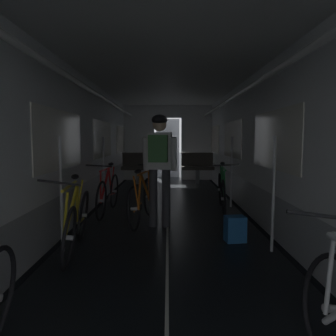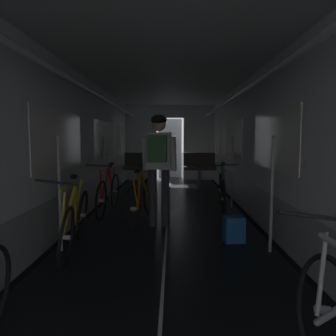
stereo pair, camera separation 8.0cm
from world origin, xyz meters
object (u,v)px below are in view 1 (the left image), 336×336
at_px(bicycle_yellow, 77,221).
at_px(bicycle_red, 109,193).
at_px(person_cyclist_aisle, 160,158).
at_px(bicycle_orange_in_aisle, 142,199).
at_px(bench_seat_far_left, 138,165).
at_px(backpack_on_floor, 235,229).
at_px(bench_seat_far_right, 198,165).
at_px(bicycle_green, 222,191).

height_order(bicycle_yellow, bicycle_red, bicycle_yellow).
height_order(person_cyclist_aisle, bicycle_orange_in_aisle, person_cyclist_aisle).
xyz_separation_m(bench_seat_far_left, backpack_on_floor, (1.80, -5.59, -0.40)).
bearing_deg(person_cyclist_aisle, bench_seat_far_right, 78.16).
distance_m(bicycle_orange_in_aisle, backpack_on_floor, 1.66).
bearing_deg(bench_seat_far_left, person_cyclist_aisle, -80.89).
height_order(bench_seat_far_right, bicycle_orange_in_aisle, bench_seat_far_right).
xyz_separation_m(bench_seat_far_right, bicycle_yellow, (-1.99, -5.99, -0.19)).
bearing_deg(bicycle_orange_in_aisle, backpack_on_floor, -36.85).
bearing_deg(bench_seat_far_right, bench_seat_far_left, 180.00).
height_order(bicycle_green, person_cyclist_aisle, person_cyclist_aisle).
relative_size(bicycle_orange_in_aisle, backpack_on_floor, 4.95).
distance_m(bicycle_yellow, person_cyclist_aisle, 1.64).
bearing_deg(bicycle_green, bicycle_red, -175.01).
bearing_deg(bench_seat_far_left, bicycle_orange_in_aisle, -83.97).
height_order(bicycle_red, bicycle_orange_in_aisle, bicycle_orange_in_aisle).
bearing_deg(person_cyclist_aisle, backpack_on_floor, -35.33).
bearing_deg(bicycle_green, person_cyclist_aisle, -136.55).
bearing_deg(backpack_on_floor, bench_seat_far_right, 90.03).
bearing_deg(bench_seat_far_left, bicycle_yellow, -91.81).
bearing_deg(backpack_on_floor, bicycle_green, 86.13).
bearing_deg(backpack_on_floor, person_cyclist_aisle, 144.67).
bearing_deg(bicycle_yellow, bicycle_red, 89.68).
height_order(bicycle_green, bicycle_orange_in_aisle, bicycle_orange_in_aisle).
distance_m(bench_seat_far_right, bicycle_green, 3.79).
height_order(bicycle_yellow, person_cyclist_aisle, person_cyclist_aisle).
bearing_deg(bicycle_green, bicycle_yellow, -133.77).
bearing_deg(bicycle_green, backpack_on_floor, -93.87).
relative_size(bench_seat_far_left, bicycle_yellow, 0.58).
bearing_deg(bicycle_red, backpack_on_floor, -39.37).
bearing_deg(bicycle_red, bench_seat_far_left, 87.42).
distance_m(bicycle_green, bicycle_red, 2.11).
height_order(bench_seat_far_left, bench_seat_far_right, same).
height_order(bench_seat_far_left, bicycle_yellow, bicycle_yellow).
bearing_deg(person_cyclist_aisle, bicycle_yellow, -130.81).
bearing_deg(bench_seat_far_right, backpack_on_floor, -89.97).
bearing_deg(backpack_on_floor, bicycle_yellow, -168.70).
distance_m(bench_seat_far_right, bicycle_yellow, 6.31).
distance_m(bench_seat_far_right, person_cyclist_aisle, 5.00).
xyz_separation_m(bench_seat_far_right, bicycle_green, (0.13, -3.78, -0.18)).
height_order(bench_seat_far_right, bicycle_red, bench_seat_far_right).
xyz_separation_m(bench_seat_far_left, bicycle_orange_in_aisle, (0.49, -4.60, -0.18)).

